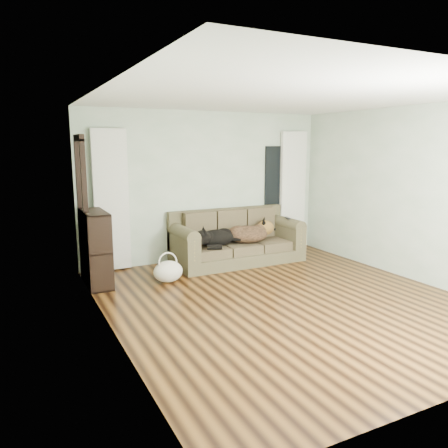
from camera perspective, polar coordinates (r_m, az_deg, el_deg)
name	(u,v)px	position (r m, az deg, el deg)	size (l,w,h in m)	color
floor	(285,300)	(5.90, 8.00, -9.82)	(5.00, 5.00, 0.00)	black
ceiling	(291,96)	(5.58, 8.69, 16.15)	(5.00, 5.00, 0.00)	white
wall_back	(207,186)	(7.76, -2.30, 4.95)	(4.50, 0.04, 2.60)	silver
wall_left	(109,215)	(4.69, -14.84, 1.15)	(0.04, 5.00, 2.60)	silver
wall_right	(412,194)	(7.12, 23.40, 3.64)	(0.04, 5.00, 2.60)	silver
curtain_left	(111,200)	(7.17, -14.51, 2.99)	(0.55, 0.08, 2.25)	white
curtain_right	(293,190)	(8.61, 8.95, 4.35)	(0.55, 0.08, 2.25)	white
window_pane	(276,178)	(8.43, 6.85, 5.99)	(0.50, 0.03, 1.20)	black
door_casing	(83,212)	(6.74, -17.95, 1.51)	(0.07, 0.60, 2.10)	black
sofa	(238,237)	(7.58, 1.79, -1.68)	(2.24, 0.97, 0.92)	#4C4930
dog_black_lab	(215,238)	(7.30, -1.20, -1.89)	(0.66, 0.46, 0.28)	black
dog_shepherd	(250,234)	(7.61, 3.35, -1.34)	(0.74, 0.52, 0.33)	black
tv_remote	(288,218)	(7.91, 8.31, 0.78)	(0.05, 0.19, 0.02)	black
tote_bag	(168,272)	(6.59, -7.32, -6.19)	(0.44, 0.34, 0.32)	silver
bookshelf	(96,251)	(6.62, -16.42, -3.41)	(0.33, 0.87, 1.08)	black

